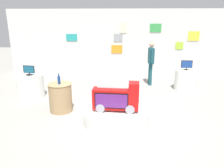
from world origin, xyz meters
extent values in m
plane|color=gray|center=(0.00, 0.00, 0.00)|extent=(30.00, 30.00, 0.00)
cube|color=silver|center=(0.00, 5.12, 1.50)|extent=(10.87, 0.10, 3.00)
cube|color=#9ECC33|center=(2.66, 5.06, 1.35)|extent=(0.36, 0.02, 0.33)
cube|color=beige|center=(0.02, 5.06, 2.15)|extent=(0.32, 0.02, 0.46)
cube|color=orange|center=(-0.27, 5.06, 1.17)|extent=(0.52, 0.02, 0.39)
cube|color=green|center=(1.51, 5.06, 2.15)|extent=(0.52, 0.02, 0.38)
cube|color=gray|center=(-0.21, 5.06, 1.70)|extent=(0.41, 0.02, 0.35)
cube|color=teal|center=(-2.42, 5.06, 1.71)|extent=(0.52, 0.02, 0.32)
cube|color=yellow|center=(3.28, 5.06, 1.79)|extent=(0.52, 0.02, 0.43)
cylinder|color=silver|center=(-0.19, -0.21, 0.16)|extent=(1.63, 1.63, 0.32)
cylinder|color=gray|center=(-0.55, -0.19, 0.43)|extent=(0.25, 0.39, 0.22)
cylinder|color=gray|center=(0.17, -0.24, 0.43)|extent=(0.25, 0.39, 0.22)
cube|color=#B70F0F|center=(-0.19, -0.21, 0.63)|extent=(1.15, 0.40, 0.50)
cube|color=#B70F0F|center=(0.25, -0.25, 0.97)|extent=(0.27, 0.34, 0.18)
cube|color=black|center=(-0.29, -0.38, 0.63)|extent=(0.81, 0.07, 0.38)
cube|color=#561E6B|center=(-0.29, -0.38, 0.63)|extent=(0.77, 0.08, 0.34)
cube|color=#B2B2B7|center=(-0.19, -0.21, 0.92)|extent=(0.90, 0.09, 0.02)
cylinder|color=silver|center=(2.30, 2.54, 0.38)|extent=(0.75, 0.75, 0.75)
cylinder|color=black|center=(2.30, 2.54, 0.76)|extent=(0.16, 0.16, 0.02)
cylinder|color=black|center=(2.30, 2.54, 0.80)|extent=(0.04, 0.04, 0.06)
cube|color=black|center=(2.30, 2.54, 0.97)|extent=(0.40, 0.05, 0.27)
cube|color=navy|center=(2.31, 2.51, 0.97)|extent=(0.36, 0.03, 0.24)
cylinder|color=silver|center=(-3.08, 1.54, 0.38)|extent=(0.86, 0.86, 0.75)
cylinder|color=black|center=(-3.08, 1.54, 0.76)|extent=(0.21, 0.21, 0.02)
cylinder|color=black|center=(-3.08, 1.54, 0.80)|extent=(0.04, 0.04, 0.05)
cube|color=black|center=(-3.08, 1.54, 0.95)|extent=(0.40, 0.12, 0.25)
cube|color=navy|center=(-3.07, 1.52, 0.95)|extent=(0.36, 0.09, 0.23)
cylinder|color=#9E7F56|center=(-1.76, 0.42, 0.40)|extent=(0.63, 0.63, 0.81)
cylinder|color=#9E7F56|center=(-1.76, 0.42, 0.80)|extent=(0.66, 0.66, 0.02)
cylinder|color=navy|center=(-1.76, 0.39, 0.92)|extent=(0.07, 0.07, 0.22)
cylinder|color=navy|center=(-1.76, 0.39, 1.07)|extent=(0.03, 0.03, 0.08)
cylinder|color=#194751|center=(1.10, 3.07, 0.43)|extent=(0.12, 0.12, 0.87)
cylinder|color=#194751|center=(1.10, 3.27, 0.43)|extent=(0.12, 0.12, 0.87)
cube|color=#194751|center=(1.10, 3.17, 1.16)|extent=(0.21, 0.38, 0.60)
sphere|color=tan|center=(1.10, 3.17, 1.59)|extent=(0.20, 0.20, 0.20)
cylinder|color=#194751|center=(1.10, 2.93, 1.19)|extent=(0.08, 0.08, 0.54)
cylinder|color=#194751|center=(1.10, 3.41, 1.19)|extent=(0.08, 0.08, 0.54)
camera|label=1|loc=(-0.08, -5.13, 2.48)|focal=34.14mm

